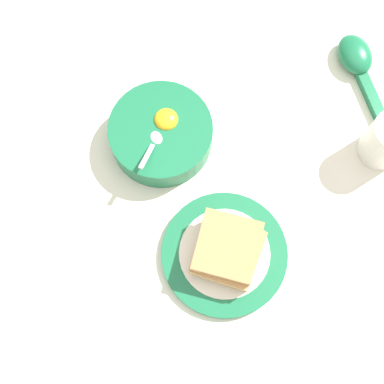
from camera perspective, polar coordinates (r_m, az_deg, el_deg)
ground_plane at (r=0.93m, az=8.63°, el=5.35°), size 3.00×3.00×0.00m
egg_bowl at (r=0.89m, az=-3.32°, el=6.24°), size 0.17×0.17×0.08m
toast_plate at (r=0.86m, az=3.47°, el=-6.61°), size 0.20×0.20×0.01m
toast_sandwich at (r=0.82m, az=3.82°, el=-6.17°), size 0.14×0.14×0.05m
soup_spoon at (r=1.01m, az=17.22°, el=13.24°), size 0.17×0.08×0.04m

